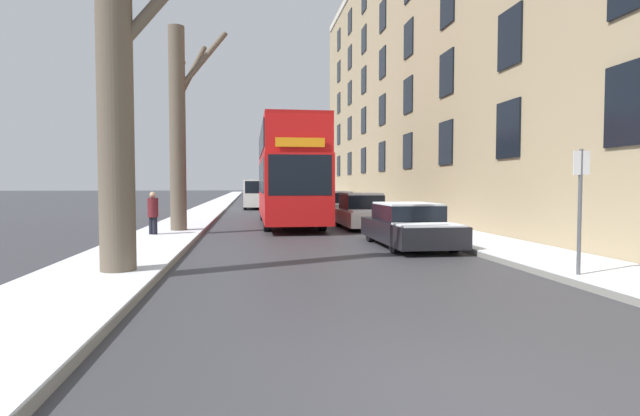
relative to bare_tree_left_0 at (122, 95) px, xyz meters
name	(u,v)px	position (x,y,z in m)	size (l,w,h in m)	color
ground_plane	(491,402)	(4.41, -6.21, -3.53)	(320.00, 320.00, 0.00)	#38383D
sidewalk_left	(224,200)	(-0.50, 46.79, -3.45)	(2.39, 130.00, 0.16)	gray
sidewalk_right	(311,200)	(9.31, 46.79, -3.45)	(2.39, 130.00, 0.16)	gray
terrace_facade_right	(471,61)	(14.99, 17.32, 5.35)	(9.10, 45.84, 17.76)	tan
bare_tree_left_0	(122,95)	(0.00, 0.00, 0.00)	(2.59, 1.41, 7.27)	brown
bare_tree_left_1	(179,124)	(-0.12, 8.71, 0.49)	(2.11, 2.09, 7.57)	brown
double_decker_bus	(289,169)	(4.16, 12.57, -1.02)	(2.51, 10.56, 4.44)	red
parked_car_0	(408,226)	(7.03, 4.06, -2.93)	(1.84, 4.54, 1.28)	black
parked_car_1	(362,212)	(7.03, 10.26, -2.86)	(1.75, 4.16, 1.47)	silver
parked_car_2	(336,206)	(7.03, 16.45, -2.86)	(1.75, 4.47, 1.46)	#9EA3AD
parked_car_3	(322,202)	(7.03, 21.99, -2.85)	(1.87, 4.54, 1.48)	#474C56
parked_car_4	(312,200)	(7.03, 27.25, -2.86)	(1.75, 4.17, 1.45)	maroon
oncoming_van	(257,193)	(2.98, 27.83, -2.35)	(2.06, 4.91, 2.18)	white
pedestrian_left_sidewalk	(153,213)	(-0.80, 7.18, -2.66)	(0.34, 0.34, 1.58)	black
street_sign_post	(580,206)	(8.41, -1.68, -2.11)	(0.32, 0.07, 2.47)	#4C4F54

